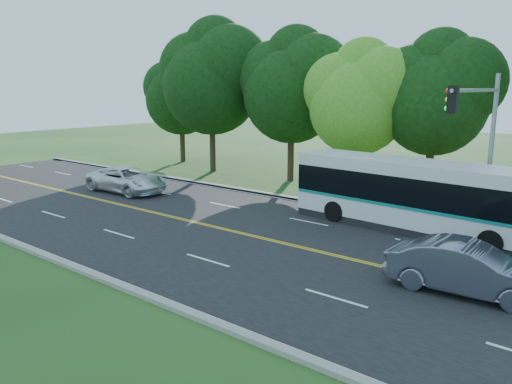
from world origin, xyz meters
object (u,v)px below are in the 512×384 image
Objects in this scene: traffic_signal at (481,131)px; sedan at (468,269)px; suv at (127,180)px; transit_bus at (422,198)px.

sedan is (1.55, -5.97, -3.83)m from traffic_signal.
traffic_signal is 20.25m from suv.
transit_bus is 17.74m from suv.
traffic_signal reaches higher than transit_bus.
sedan is (3.72, -5.86, -0.75)m from transit_bus.
transit_bus reaches higher than sedan.
transit_bus is 2.20× the size of suv.
traffic_signal is at bearing -83.55° from suv.
transit_bus is 6.98m from sedan.
traffic_signal is at bearing 10.35° from sedan.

